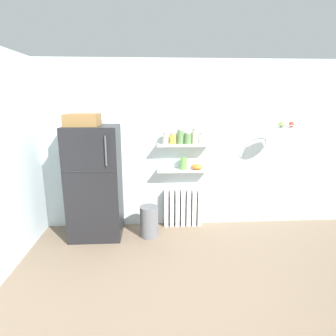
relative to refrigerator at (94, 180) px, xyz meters
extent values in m
plane|color=#7A6651|center=(1.35, -1.18, -0.86)|extent=(7.04, 7.04, 0.00)
cube|color=silver|center=(1.35, 0.37, 0.44)|extent=(7.04, 0.10, 2.60)
cube|color=black|center=(0.00, 0.00, -0.04)|extent=(0.74, 0.63, 1.65)
cube|color=#262628|center=(0.00, -0.32, 0.21)|extent=(0.73, 0.01, 0.01)
cylinder|color=#4C4C51|center=(0.24, -0.34, 0.49)|extent=(0.02, 0.02, 0.40)
cube|color=olive|center=(-0.11, 0.00, 0.87)|extent=(0.45, 0.44, 0.16)
cube|color=white|center=(1.07, 0.24, -0.56)|extent=(0.06, 0.12, 0.60)
cube|color=white|center=(1.16, 0.24, -0.56)|extent=(0.06, 0.12, 0.60)
cube|color=white|center=(1.25, 0.24, -0.56)|extent=(0.06, 0.12, 0.60)
cube|color=white|center=(1.34, 0.24, -0.56)|extent=(0.06, 0.12, 0.60)
cube|color=white|center=(1.43, 0.24, -0.56)|extent=(0.06, 0.12, 0.60)
cube|color=white|center=(1.52, 0.24, -0.56)|extent=(0.06, 0.12, 0.60)
cube|color=white|center=(1.61, 0.24, -0.56)|extent=(0.06, 0.12, 0.60)
cube|color=white|center=(1.34, 0.21, 0.08)|extent=(0.82, 0.22, 0.02)
cube|color=white|center=(1.34, 0.21, 0.47)|extent=(0.82, 0.22, 0.02)
cylinder|color=beige|center=(1.05, 0.21, 0.56)|extent=(0.09, 0.09, 0.15)
cylinder|color=gray|center=(1.05, 0.21, 0.65)|extent=(0.08, 0.08, 0.02)
cylinder|color=yellow|center=(1.17, 0.21, 0.56)|extent=(0.09, 0.09, 0.15)
cylinder|color=gray|center=(1.17, 0.21, 0.65)|extent=(0.09, 0.09, 0.02)
cylinder|color=#5B7F4C|center=(1.28, 0.21, 0.59)|extent=(0.10, 0.10, 0.21)
cylinder|color=gray|center=(1.28, 0.21, 0.70)|extent=(0.09, 0.09, 0.02)
cylinder|color=#5B7F4C|center=(1.39, 0.21, 0.57)|extent=(0.11, 0.11, 0.16)
cylinder|color=gray|center=(1.39, 0.21, 0.66)|extent=(0.10, 0.10, 0.02)
cylinder|color=beige|center=(1.51, 0.21, 0.59)|extent=(0.10, 0.10, 0.22)
cylinder|color=gray|center=(1.51, 0.21, 0.71)|extent=(0.09, 0.09, 0.02)
cylinder|color=silver|center=(1.62, 0.21, 0.56)|extent=(0.11, 0.11, 0.15)
cylinder|color=gray|center=(1.62, 0.21, 0.64)|extent=(0.10, 0.10, 0.02)
cylinder|color=#66A84C|center=(1.34, 0.21, 0.18)|extent=(0.11, 0.11, 0.19)
ellipsoid|color=orange|center=(1.55, 0.21, 0.13)|extent=(0.19, 0.19, 0.08)
cylinder|color=slate|center=(0.79, -0.10, -0.63)|extent=(0.27, 0.27, 0.47)
torus|color=#B2B2B7|center=(2.77, -0.10, 0.80)|extent=(0.34, 0.34, 0.01)
cylinder|color=#A8A8AD|center=(2.77, -0.10, 0.76)|extent=(0.28, 0.28, 0.01)
sphere|color=red|center=(2.83, -0.11, 0.80)|extent=(0.07, 0.07, 0.07)
sphere|color=#7FAD38|center=(2.68, -0.12, 0.80)|extent=(0.07, 0.07, 0.07)
camera|label=1|loc=(0.85, -4.01, 1.15)|focal=30.09mm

